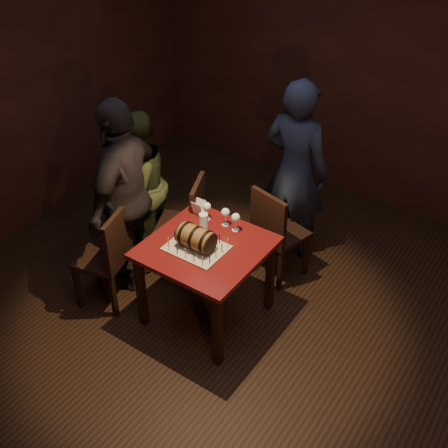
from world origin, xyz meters
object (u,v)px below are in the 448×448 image
(barrel_cake, at_px, (196,238))
(wine_glass_right, at_px, (236,218))
(chair_left_front, at_px, (109,253))
(person_back, at_px, (295,171))
(wine_glass_mid, at_px, (225,213))
(chair_left_rear, at_px, (188,220))
(person_left_rear, at_px, (138,186))
(pint_of_ale, at_px, (204,222))
(person_left_front, at_px, (126,197))
(pub_table, at_px, (206,256))
(chair_back, at_px, (275,230))
(wine_glass_left, at_px, (207,207))

(barrel_cake, distance_m, wine_glass_right, 0.39)
(chair_left_front, height_order, person_back, person_back)
(wine_glass_right, height_order, chair_left_front, chair_left_front)
(wine_glass_mid, distance_m, person_back, 0.92)
(wine_glass_right, relative_size, chair_left_rear, 0.17)
(person_left_rear, bearing_deg, chair_left_front, 17.43)
(chair_left_rear, relative_size, person_back, 0.53)
(pint_of_ale, relative_size, person_left_rear, 0.10)
(person_left_rear, bearing_deg, person_back, 120.28)
(person_left_front, bearing_deg, chair_left_front, -2.11)
(pub_table, relative_size, barrel_cake, 2.67)
(chair_back, height_order, person_back, person_back)
(pub_table, relative_size, person_left_front, 0.51)
(chair_left_front, bearing_deg, barrel_cake, 18.01)
(barrel_cake, distance_m, person_back, 1.31)
(barrel_cake, height_order, wine_glass_right, barrel_cake)
(pint_of_ale, distance_m, person_back, 1.09)
(wine_glass_left, bearing_deg, pub_table, -55.35)
(person_left_rear, xyz_separation_m, person_left_front, (0.23, -0.38, 0.17))
(wine_glass_right, xyz_separation_m, person_left_rear, (-1.15, 0.10, -0.15))
(wine_glass_mid, bearing_deg, person_left_front, -159.62)
(wine_glass_mid, distance_m, chair_back, 0.61)
(pub_table, height_order, wine_glass_right, wine_glass_right)
(chair_back, height_order, chair_left_front, same)
(pub_table, distance_m, chair_left_front, 0.84)
(chair_left_front, relative_size, person_left_rear, 0.65)
(pint_of_ale, bearing_deg, wine_glass_right, 32.47)
(wine_glass_mid, distance_m, wine_glass_right, 0.11)
(wine_glass_right, distance_m, person_left_front, 0.96)
(barrel_cake, bearing_deg, wine_glass_left, 114.55)
(pint_of_ale, bearing_deg, wine_glass_left, 116.25)
(pub_table, height_order, pint_of_ale, pint_of_ale)
(wine_glass_left, bearing_deg, barrel_cake, -65.45)
(pub_table, distance_m, wine_glass_mid, 0.39)
(chair_back, bearing_deg, wine_glass_left, -131.32)
(person_left_rear, bearing_deg, pint_of_ale, 70.91)
(wine_glass_left, relative_size, person_left_rear, 0.11)
(wine_glass_right, xyz_separation_m, person_back, (0.03, 0.93, 0.01))
(chair_left_rear, bearing_deg, pint_of_ale, -35.47)
(chair_left_front, relative_size, person_left_front, 0.53)
(pub_table, xyz_separation_m, chair_left_rear, (-0.53, 0.44, -0.12))
(chair_left_front, bearing_deg, wine_glass_mid, 40.08)
(chair_left_rear, distance_m, person_left_rear, 0.57)
(person_left_front, bearing_deg, pub_table, 76.17)
(wine_glass_left, height_order, chair_back, chair_back)
(wine_glass_left, xyz_separation_m, chair_left_rear, (-0.33, 0.15, -0.35))
(wine_glass_right, height_order, chair_left_rear, chair_left_rear)
(wine_glass_right, xyz_separation_m, pint_of_ale, (-0.22, -0.14, -0.05))
(chair_back, bearing_deg, pint_of_ale, -119.59)
(wine_glass_right, xyz_separation_m, chair_left_rear, (-0.61, 0.14, -0.35))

